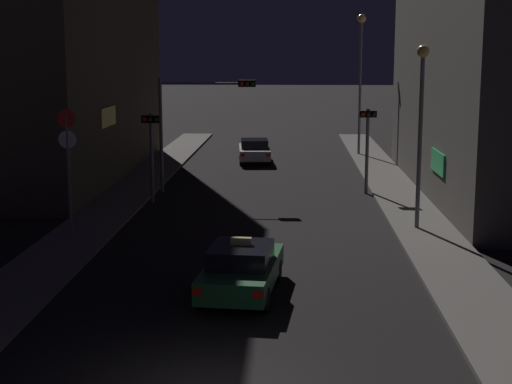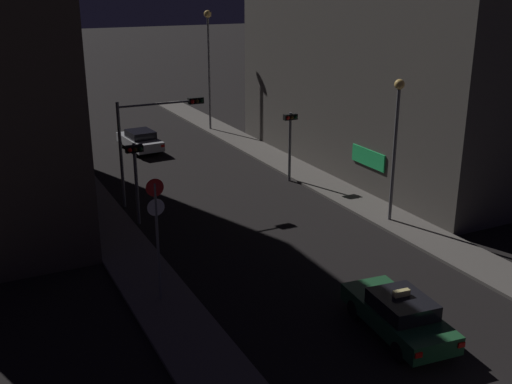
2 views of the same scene
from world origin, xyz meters
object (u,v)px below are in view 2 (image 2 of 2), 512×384
at_px(traffic_light_overhead, 153,129).
at_px(traffic_light_left_kerb, 136,167).
at_px(taxi, 399,314).
at_px(far_car, 140,140).
at_px(traffic_light_right_kerb, 290,133).
at_px(street_lamp_far_block, 208,49).
at_px(sign_pole_left, 157,227).
at_px(street_lamp_near_block, 396,129).

xyz_separation_m(traffic_light_overhead, traffic_light_left_kerb, (-1.72, -2.59, -1.10)).
bearing_deg(taxi, traffic_light_overhead, 101.10).
distance_m(far_car, traffic_light_right_kerb, 12.06).
distance_m(taxi, street_lamp_far_block, 30.68).
xyz_separation_m(traffic_light_left_kerb, sign_pole_left, (-1.44, -7.70, 0.09)).
relative_size(far_car, street_lamp_near_block, 0.68).
distance_m(traffic_light_right_kerb, sign_pole_left, 15.16).
bearing_deg(traffic_light_overhead, street_lamp_far_block, 57.79).
height_order(traffic_light_overhead, street_lamp_near_block, street_lamp_near_block).
bearing_deg(traffic_light_right_kerb, street_lamp_near_block, -81.46).
bearing_deg(sign_pole_left, street_lamp_near_block, 12.08).
relative_size(far_car, traffic_light_left_kerb, 1.16).
bearing_deg(taxi, street_lamp_near_block, 53.39).
bearing_deg(far_car, taxi, -88.00).
xyz_separation_m(taxi, traffic_light_left_kerb, (-4.81, 13.17, 2.07)).
xyz_separation_m(taxi, street_lamp_far_block, (5.66, 29.65, 5.46)).
bearing_deg(traffic_light_left_kerb, street_lamp_far_block, 57.58).
bearing_deg(street_lamp_far_block, taxi, -100.81).
relative_size(traffic_light_left_kerb, traffic_light_right_kerb, 0.98).
bearing_deg(traffic_light_left_kerb, sign_pole_left, -100.60).
bearing_deg(street_lamp_near_block, traffic_light_overhead, 139.88).
xyz_separation_m(traffic_light_overhead, traffic_light_right_kerb, (7.94, 0.02, -1.06)).
bearing_deg(street_lamp_far_block, street_lamp_near_block, -89.08).
relative_size(far_car, traffic_light_overhead, 0.85).
xyz_separation_m(taxi, far_car, (-0.92, 26.16, -0.00)).
bearing_deg(traffic_light_right_kerb, street_lamp_far_block, 86.66).
height_order(traffic_light_overhead, street_lamp_far_block, street_lamp_far_block).
relative_size(taxi, sign_pole_left, 1.02).
bearing_deg(traffic_light_left_kerb, taxi, -69.94).
height_order(traffic_light_overhead, traffic_light_left_kerb, traffic_light_overhead).
distance_m(traffic_light_overhead, street_lamp_near_block, 11.92).
height_order(taxi, traffic_light_right_kerb, traffic_light_right_kerb).
xyz_separation_m(sign_pole_left, street_lamp_near_block, (12.26, 2.62, 1.64)).
relative_size(traffic_light_left_kerb, sign_pole_left, 0.87).
distance_m(traffic_light_overhead, street_lamp_far_block, 16.58).
relative_size(taxi, street_lamp_near_block, 0.69).
bearing_deg(sign_pole_left, traffic_light_right_kerb, 42.90).
xyz_separation_m(traffic_light_overhead, sign_pole_left, (-3.16, -10.29, -1.01)).
distance_m(far_car, traffic_light_overhead, 11.09).
relative_size(traffic_light_overhead, traffic_light_left_kerb, 1.37).
bearing_deg(taxi, traffic_light_right_kerb, 72.91).
height_order(far_car, sign_pole_left, sign_pole_left).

